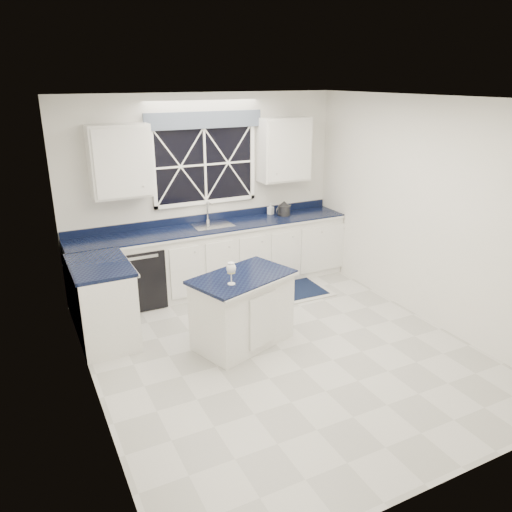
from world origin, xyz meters
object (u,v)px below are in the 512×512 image
dishwasher (138,274)px  wine_glass (231,269)px  island (242,309)px  soap_bottle (271,209)px  kettle (284,209)px  faucet (208,212)px

dishwasher → wine_glass: wine_glass is taller
island → soap_bottle: (1.32, 1.79, 0.61)m
dishwasher → kettle: kettle is taller
wine_glass → soap_bottle: size_ratio=1.45×
island → wine_glass: (-0.20, -0.17, 0.58)m
faucet → soap_bottle: (1.00, -0.00, -0.07)m
faucet → island: 1.94m
kettle → faucet: bearing=159.8°
dishwasher → faucet: (1.10, 0.19, 0.69)m
faucet → kettle: (1.15, -0.15, -0.06)m
dishwasher → wine_glass: 1.95m
dishwasher → soap_bottle: bearing=5.2°
wine_glass → faucet: bearing=75.2°
dishwasher → kettle: 2.34m
faucet → island: (-0.32, -1.79, -0.68)m
island → wine_glass: wine_glass is taller
dishwasher → kettle: bearing=1.2°
kettle → wine_glass: kettle is taller
faucet → soap_bottle: bearing=-0.3°
wine_glass → soap_bottle: (1.52, 1.96, 0.02)m
island → soap_bottle: soap_bottle is taller
dishwasher → kettle: size_ratio=2.72×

